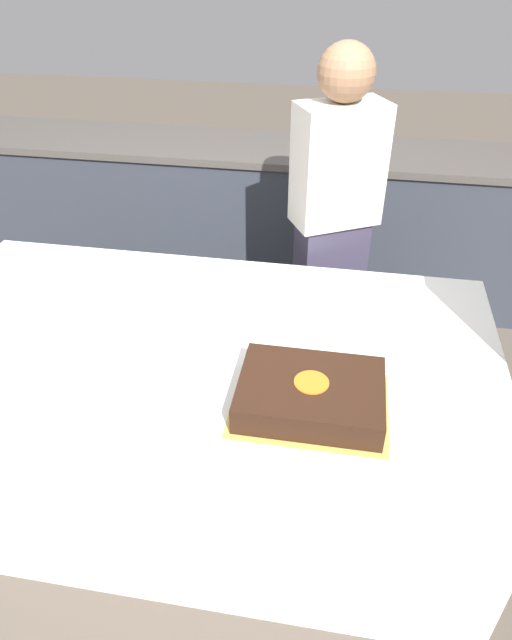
# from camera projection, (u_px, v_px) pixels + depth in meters

# --- Properties ---
(ground_plane) EXTENTS (14.00, 14.00, 0.00)m
(ground_plane) POSITION_uv_depth(u_px,v_px,m) (207.00, 477.00, 2.49)
(ground_plane) COLOR brown
(back_counter) EXTENTS (4.40, 0.58, 0.92)m
(back_counter) POSITION_uv_depth(u_px,v_px,m) (266.00, 219.00, 3.54)
(back_counter) COLOR #333842
(back_counter) RESTS_ON ground_plane
(dining_table) EXTENTS (2.13, 1.13, 0.77)m
(dining_table) POSITION_uv_depth(u_px,v_px,m) (202.00, 414.00, 2.26)
(dining_table) COLOR silver
(dining_table) RESTS_ON ground_plane
(cake) EXTENTS (0.48, 0.36, 0.10)m
(cake) POSITION_uv_depth(u_px,v_px,m) (311.00, 394.00, 1.73)
(cake) COLOR gold
(cake) RESTS_ON dining_table
(plate_stack) EXTENTS (0.21, 0.21, 0.04)m
(plate_stack) POSITION_uv_depth(u_px,v_px,m) (66.00, 338.00, 2.00)
(plate_stack) COLOR white
(plate_stack) RESTS_ON dining_table
(side_plate_near_cake) EXTENTS (0.19, 0.19, 0.00)m
(side_plate_near_cake) POSITION_uv_depth(u_px,v_px,m) (313.00, 341.00, 2.01)
(side_plate_near_cake) COLOR white
(side_plate_near_cake) RESTS_ON dining_table
(side_plate_right_edge) EXTENTS (0.19, 0.19, 0.00)m
(side_plate_right_edge) POSITION_uv_depth(u_px,v_px,m) (383.00, 356.00, 1.94)
(side_plate_right_edge) COLOR white
(side_plate_right_edge) RESTS_ON dining_table
(utensil_pile) EXTENTS (0.17, 0.10, 0.02)m
(utensil_pile) POSITION_uv_depth(u_px,v_px,m) (145.00, 419.00, 1.69)
(utensil_pile) COLOR white
(utensil_pile) RESTS_ON dining_table
(person_cutting_cake) EXTENTS (0.42, 0.35, 1.62)m
(person_cutting_cake) POSITION_uv_depth(u_px,v_px,m) (333.00, 227.00, 2.56)
(person_cutting_cake) COLOR #383347
(person_cutting_cake) RESTS_ON ground_plane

